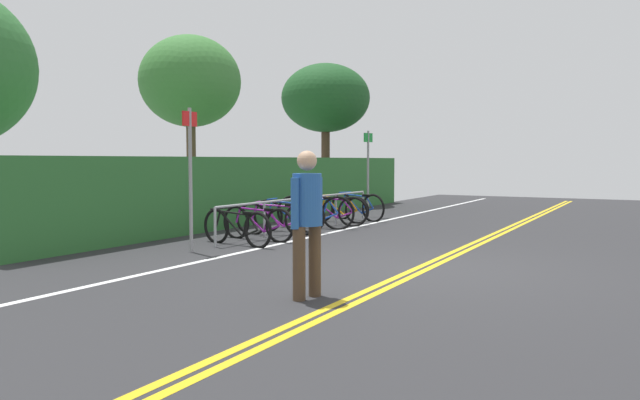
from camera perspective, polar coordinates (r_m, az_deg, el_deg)
The scene contains 19 objects.
ground_plane at distance 8.80m, azimuth 9.76°, elevation -6.45°, with size 35.53×11.16×0.05m, color #2B2B2D.
centre_line_yellow_inner at distance 8.77m, azimuth 10.26°, elevation -6.31°, with size 31.98×0.10×0.00m, color gold.
centre_line_yellow_outer at distance 8.82m, azimuth 9.27°, elevation -6.24°, with size 31.98×0.10×0.00m, color gold.
bike_lane_stripe_white at distance 10.25m, azimuth -7.02°, elevation -4.82°, with size 31.98×0.12×0.00m, color white.
bike_rack at distance 13.24m, azimuth -1.55°, elevation -0.46°, with size 6.12×0.05×0.72m.
bicycle_0 at distance 11.01m, azimuth -7.85°, elevation -2.57°, with size 0.46×1.71×0.68m.
bicycle_1 at distance 11.64m, azimuth -5.89°, elevation -2.19°, with size 0.46×1.75×0.69m.
bicycle_2 at distance 12.42m, azimuth -4.11°, elevation -1.76°, with size 0.66×1.64×0.71m.
bicycle_3 at distance 12.97m, azimuth -2.96°, elevation -1.48°, with size 0.46×1.69×0.73m.
bicycle_4 at distance 13.53m, azimuth -0.44°, elevation -1.14°, with size 0.55×1.78×0.78m.
bicycle_5 at distance 14.13m, azimuth 0.98°, elevation -1.03°, with size 0.58×1.75×0.74m.
bicycle_6 at distance 14.94m, azimuth 1.81°, elevation -0.85°, with size 0.46×1.69×0.69m.
bicycle_7 at distance 15.44m, azimuth 3.52°, elevation -0.62°, with size 0.59×1.72×0.74m.
pedestrian at distance 6.66m, azimuth -1.23°, elevation -1.34°, with size 0.48×0.32×1.63m.
sign_post_near at distance 10.19m, azimuth -12.09°, elevation 3.11°, with size 0.36×0.06×2.38m.
sign_post_far at distance 16.31m, azimuth 4.53°, elevation 3.26°, with size 0.36×0.10×2.31m.
hedge_backdrop at distance 15.69m, azimuth -5.74°, elevation 1.09°, with size 15.07×1.33×1.60m, color #2D6B30.
tree_mid at distance 16.07m, azimuth -12.09°, elevation 10.78°, with size 2.57×2.57×4.69m.
tree_far_right at distance 20.91m, azimuth 0.53°, elevation 9.49°, with size 3.01×3.01×4.79m.
Camera 1 is at (-8.17, -2.86, 1.53)m, focal length 34.07 mm.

